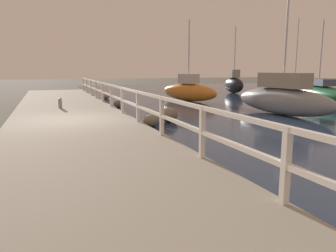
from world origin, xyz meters
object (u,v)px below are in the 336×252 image
(sailboat_green, at_px, (318,92))
(sailboat_blue, at_px, (295,84))
(sailboat_black, at_px, (234,84))
(mooring_bollard, at_px, (60,103))
(sailboat_orange, at_px, (188,91))
(sailboat_gray, at_px, (283,98))

(sailboat_green, distance_m, sailboat_blue, 10.59)
(sailboat_black, height_order, sailboat_blue, sailboat_blue)
(mooring_bollard, bearing_deg, sailboat_orange, 25.28)
(sailboat_orange, height_order, sailboat_gray, sailboat_gray)
(sailboat_gray, bearing_deg, mooring_bollard, 152.48)
(mooring_bollard, bearing_deg, sailboat_green, 0.78)
(sailboat_orange, height_order, sailboat_blue, sailboat_blue)
(sailboat_orange, xyz_separation_m, sailboat_gray, (1.35, -7.58, 0.11))
(sailboat_orange, relative_size, sailboat_green, 0.86)
(sailboat_black, bearing_deg, sailboat_blue, 4.91)
(sailboat_green, distance_m, sailboat_gray, 7.14)
(sailboat_orange, xyz_separation_m, sailboat_blue, (13.18, 5.15, 0.05))
(sailboat_orange, relative_size, sailboat_gray, 0.66)
(mooring_bollard, xyz_separation_m, sailboat_gray, (9.55, -3.71, 0.24))
(mooring_bollard, distance_m, sailboat_gray, 10.24)
(sailboat_green, xyz_separation_m, sailboat_gray, (-5.97, -3.92, 0.16))
(sailboat_black, height_order, sailboat_green, sailboat_black)
(sailboat_green, xyz_separation_m, sailboat_blue, (5.87, 8.81, 0.10))
(sailboat_blue, bearing_deg, sailboat_gray, -114.90)
(sailboat_orange, distance_m, sailboat_blue, 14.16)
(sailboat_gray, bearing_deg, sailboat_green, 26.99)
(sailboat_black, relative_size, sailboat_blue, 0.85)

